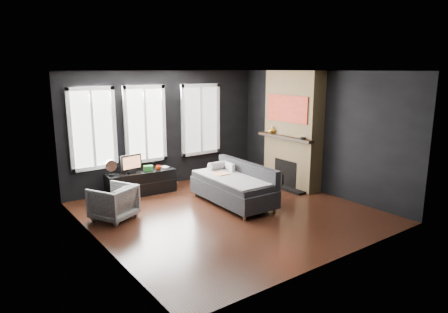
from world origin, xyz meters
TOP-DOWN VIEW (x-y plane):
  - floor at (0.00, 0.00)m, footprint 5.00×5.00m
  - ceiling at (0.00, 0.00)m, footprint 5.00×5.00m
  - wall_back at (0.00, 2.50)m, footprint 5.00×0.02m
  - wall_left at (-2.50, 0.00)m, footprint 0.02×5.00m
  - wall_right at (2.50, 0.00)m, footprint 0.02×5.00m
  - windows at (-0.45, 2.46)m, footprint 4.00×0.16m
  - fireplace at (2.30, 0.60)m, footprint 0.70×1.62m
  - sofa at (0.37, 0.37)m, footprint 1.03×1.98m
  - stripe_pillow at (0.60, 0.76)m, footprint 0.12×0.32m
  - armchair at (-1.93, 0.98)m, footprint 0.91×0.89m
  - media_console at (-0.88, 2.10)m, footprint 1.55×0.58m
  - monitor at (-1.07, 2.13)m, footprint 0.51×0.18m
  - desk_fan at (-1.53, 2.12)m, footprint 0.26×0.26m
  - mug at (-0.49, 1.99)m, footprint 0.14×0.12m
  - book at (-0.35, 2.12)m, footprint 0.15×0.03m
  - storage_box at (-0.71, 2.06)m, footprint 0.23×0.18m
  - mantel_vase at (2.05, 1.05)m, footprint 0.24×0.25m
  - mantel_clock at (2.05, 0.05)m, footprint 0.13×0.13m

SIDE VIEW (x-z plane):
  - floor at x=0.00m, z-range 0.00..0.00m
  - media_console at x=-0.88m, z-range 0.00..0.52m
  - armchair at x=-1.93m, z-range 0.00..0.71m
  - sofa at x=0.37m, z-range 0.00..0.84m
  - storage_box at x=-0.71m, z-range 0.52..0.63m
  - mug at x=-0.49m, z-range 0.52..0.64m
  - stripe_pillow at x=0.60m, z-range 0.45..0.76m
  - book at x=-0.35m, z-range 0.52..0.73m
  - desk_fan at x=-1.53m, z-range 0.52..0.88m
  - monitor at x=-1.07m, z-range 0.52..0.97m
  - mantel_clock at x=2.05m, z-range 1.23..1.27m
  - mantel_vase at x=2.05m, z-range 1.23..1.41m
  - wall_back at x=0.00m, z-range 0.00..2.70m
  - wall_left at x=-2.50m, z-range 0.00..2.70m
  - wall_right at x=2.50m, z-range 0.00..2.70m
  - fireplace at x=2.30m, z-range 0.00..2.70m
  - windows at x=-0.45m, z-range 1.50..3.26m
  - ceiling at x=0.00m, z-range 2.70..2.70m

